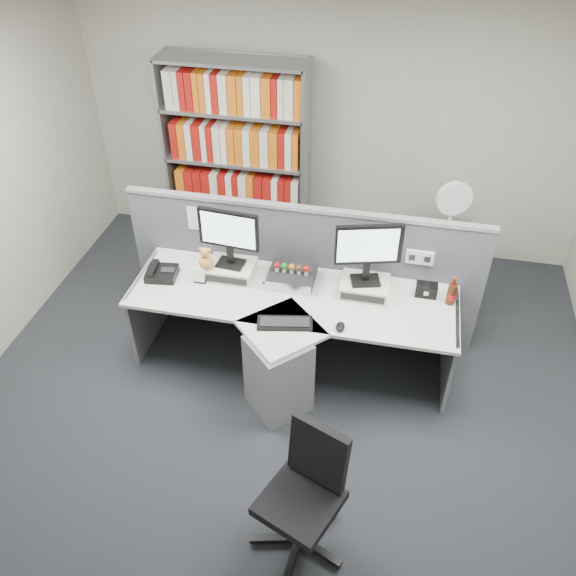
% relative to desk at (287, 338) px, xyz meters
% --- Properties ---
extents(ground, '(5.50, 5.50, 0.00)m').
position_rel_desk_xyz_m(ground, '(0.00, -0.60, -0.46)').
color(ground, '#282B2F').
rests_on(ground, ground).
extents(room_shell, '(5.04, 5.54, 2.72)m').
position_rel_desk_xyz_m(room_shell, '(0.00, -0.60, 1.33)').
color(room_shell, '#AFAD9C').
rests_on(room_shell, ground).
extents(partition, '(3.00, 0.08, 1.27)m').
position_rel_desk_xyz_m(partition, '(0.00, 0.65, 0.19)').
color(partition, '#555660').
rests_on(partition, ground).
extents(desk, '(2.60, 1.20, 0.72)m').
position_rel_desk_xyz_m(desk, '(0.00, 0.00, 0.00)').
color(desk, silver).
rests_on(desk, ground).
extents(monitor_riser_left, '(0.38, 0.31, 0.10)m').
position_rel_desk_xyz_m(monitor_riser_left, '(-0.55, 0.38, 0.31)').
color(monitor_riser_left, beige).
rests_on(monitor_riser_left, desk).
extents(monitor_riser_right, '(0.38, 0.31, 0.10)m').
position_rel_desk_xyz_m(monitor_riser_right, '(0.55, 0.38, 0.31)').
color(monitor_riser_right, beige).
rests_on(monitor_riser_right, desk).
extents(monitor_left, '(0.50, 0.18, 0.50)m').
position_rel_desk_xyz_m(monitor_left, '(-0.55, 0.38, 0.66)').
color(monitor_left, black).
rests_on(monitor_left, monitor_riser_left).
extents(monitor_right, '(0.50, 0.22, 0.52)m').
position_rel_desk_xyz_m(monitor_right, '(0.55, 0.38, 0.68)').
color(monitor_right, black).
rests_on(monitor_right, monitor_riser_right).
extents(desktop_pc, '(0.37, 0.33, 0.10)m').
position_rel_desk_xyz_m(desktop_pc, '(-0.04, 0.39, 0.31)').
color(desktop_pc, black).
rests_on(desktop_pc, desk).
extents(figurines, '(0.29, 0.05, 0.09)m').
position_rel_desk_xyz_m(figurines, '(-0.04, 0.38, 0.41)').
color(figurines, beige).
rests_on(figurines, desktop_pc).
extents(keyboard, '(0.44, 0.23, 0.03)m').
position_rel_desk_xyz_m(keyboard, '(0.02, -0.13, 0.28)').
color(keyboard, black).
rests_on(keyboard, desk).
extents(mouse, '(0.07, 0.11, 0.04)m').
position_rel_desk_xyz_m(mouse, '(0.43, -0.09, 0.28)').
color(mouse, black).
rests_on(mouse, desk).
extents(desk_phone, '(0.27, 0.25, 0.11)m').
position_rel_desk_xyz_m(desk_phone, '(-1.10, 0.23, 0.30)').
color(desk_phone, black).
rests_on(desk_phone, desk).
extents(desk_calendar, '(0.10, 0.07, 0.12)m').
position_rel_desk_xyz_m(desk_calendar, '(-0.77, 0.24, 0.32)').
color(desk_calendar, black).
rests_on(desk_calendar, desk).
extents(plush_toy, '(0.12, 0.12, 0.20)m').
position_rel_desk_xyz_m(plush_toy, '(-0.73, 0.29, 0.45)').
color(plush_toy, '#C88942').
rests_on(plush_toy, monitor_riser_left).
extents(speaker, '(0.17, 0.09, 0.11)m').
position_rel_desk_xyz_m(speaker, '(1.03, 0.44, 0.32)').
color(speaker, black).
rests_on(speaker, desk).
extents(cola_bottle, '(0.08, 0.08, 0.25)m').
position_rel_desk_xyz_m(cola_bottle, '(1.22, 0.38, 0.36)').
color(cola_bottle, '#3F190A').
rests_on(cola_bottle, desk).
extents(shelving_unit, '(1.41, 0.40, 2.00)m').
position_rel_desk_xyz_m(shelving_unit, '(-0.90, 1.85, 0.52)').
color(shelving_unit, gray).
rests_on(shelving_unit, ground).
extents(filing_cabinet, '(0.45, 0.61, 0.70)m').
position_rel_desk_xyz_m(filing_cabinet, '(1.20, 1.40, -0.11)').
color(filing_cabinet, gray).
rests_on(filing_cabinet, ground).
extents(desk_fan, '(0.32, 0.19, 0.54)m').
position_rel_desk_xyz_m(desk_fan, '(1.20, 1.40, 0.58)').
color(desk_fan, white).
rests_on(desk_fan, filing_cabinet).
extents(office_chair, '(0.61, 0.62, 0.93)m').
position_rel_desk_xyz_m(office_chair, '(0.41, -1.32, 0.04)').
color(office_chair, silver).
rests_on(office_chair, ground).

